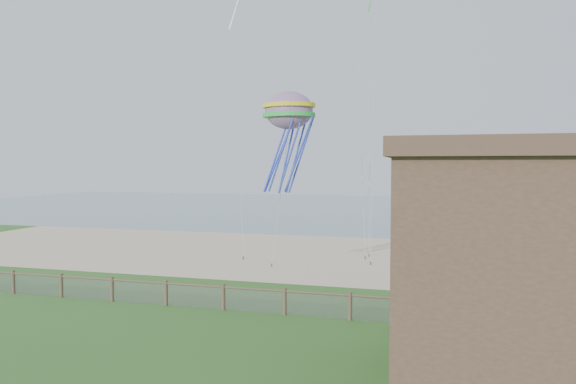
# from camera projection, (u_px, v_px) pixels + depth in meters

# --- Properties ---
(ground) EXTENTS (160.00, 160.00, 0.00)m
(ground) POSITION_uv_depth(u_px,v_px,m) (238.00, 364.00, 17.64)
(ground) COLOR #305B1F
(ground) RESTS_ON ground
(sand_beach) EXTENTS (72.00, 20.00, 0.02)m
(sand_beach) POSITION_uv_depth(u_px,v_px,m) (341.00, 256.00, 38.86)
(sand_beach) COLOR #C9B291
(sand_beach) RESTS_ON ground
(ocean) EXTENTS (160.00, 68.00, 0.02)m
(ocean) POSITION_uv_depth(u_px,v_px,m) (385.00, 209.00, 81.28)
(ocean) COLOR slate
(ocean) RESTS_ON ground
(chainlink_fence) EXTENTS (36.20, 0.20, 1.25)m
(chainlink_fence) POSITION_uv_depth(u_px,v_px,m) (285.00, 303.00, 23.40)
(chainlink_fence) COLOR #4B402A
(chainlink_fence) RESTS_ON ground
(picnic_table) EXTENTS (2.05, 1.79, 0.73)m
(picnic_table) POSITION_uv_depth(u_px,v_px,m) (418.00, 324.00, 20.90)
(picnic_table) COLOR brown
(picnic_table) RESTS_ON ground
(octopus_kite) EXTENTS (3.76, 3.14, 6.65)m
(octopus_kite) POSITION_uv_depth(u_px,v_px,m) (289.00, 139.00, 30.72)
(octopus_kite) COLOR orange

